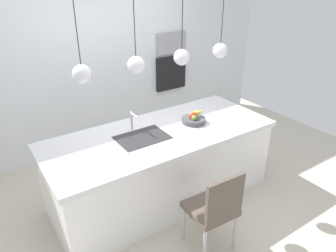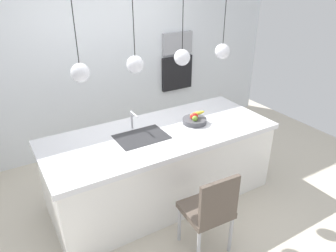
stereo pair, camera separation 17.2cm
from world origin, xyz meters
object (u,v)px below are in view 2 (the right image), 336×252
oven (177,73)px  chair_near (210,209)px  fruit_bowl (195,119)px  microwave (177,43)px

oven → chair_near: size_ratio=0.61×
fruit_bowl → microwave: 1.84m
fruit_bowl → oven: (0.75, 1.59, 0.05)m
microwave → oven: microwave is taller
microwave → fruit_bowl: bearing=-115.2°
microwave → oven: (0.00, 0.00, -0.50)m
oven → chair_near: (-1.25, -2.57, -0.47)m
fruit_bowl → oven: oven is taller
microwave → oven: size_ratio=0.96×
fruit_bowl → microwave: (0.75, 1.59, 0.55)m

